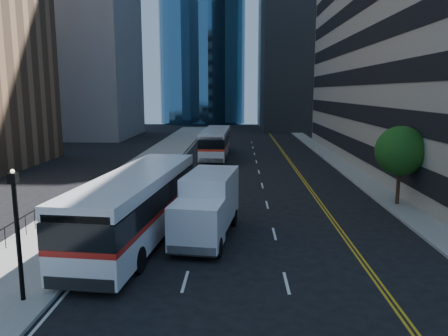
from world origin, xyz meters
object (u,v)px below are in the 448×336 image
at_px(bus_rear, 216,142).
at_px(lamp_post, 17,230).
at_px(bus_front, 138,204).
at_px(street_tree, 401,151).
at_px(box_truck, 207,205).

bearing_deg(bus_rear, lamp_post, -96.52).
distance_m(bus_front, bus_rear, 28.36).
bearing_deg(lamp_post, street_tree, 37.87).
distance_m(bus_rear, box_truck, 27.82).
height_order(street_tree, bus_front, street_tree).
relative_size(street_tree, lamp_post, 1.12).
bearing_deg(bus_rear, bus_front, -93.35).
xyz_separation_m(lamp_post, bus_rear, (5.00, 35.14, -0.99)).
xyz_separation_m(street_tree, box_truck, (-11.98, -6.66, -1.93)).
bearing_deg(street_tree, lamp_post, -142.13).
relative_size(street_tree, box_truck, 0.73).
bearing_deg(box_truck, bus_front, -164.81).
height_order(street_tree, bus_rear, street_tree).
bearing_deg(box_truck, street_tree, 36.78).
bearing_deg(box_truck, lamp_post, -121.65).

